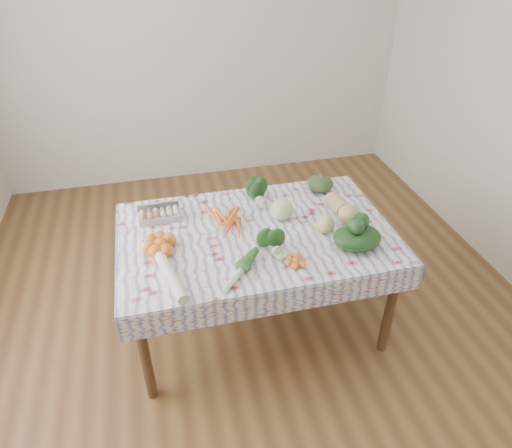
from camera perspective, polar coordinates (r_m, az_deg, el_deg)
name	(u,v)px	position (r m, az deg, el deg)	size (l,w,h in m)	color
ground	(256,320)	(3.28, 0.00, -11.86)	(4.50, 4.50, 0.00)	brown
wall_back	(198,38)	(4.58, -7.25, 22.05)	(4.00, 0.04, 2.80)	silver
dining_table	(256,243)	(2.83, 0.00, -2.36)	(1.60, 1.00, 0.75)	brown
tablecloth	(256,233)	(2.78, 0.00, -1.08)	(1.66, 1.06, 0.01)	white
egg_carton	(160,216)	(2.92, -11.92, 1.00)	(0.26, 0.11, 0.07)	#9E9F9A
carrot_bunch	(226,223)	(2.82, -3.75, 0.12)	(0.25, 0.23, 0.05)	orange
kale_bunch	(259,193)	(3.03, 0.42, 3.95)	(0.16, 0.14, 0.14)	#1D3C19
kabocha_squash	(320,183)	(3.20, 8.05, 5.07)	(0.18, 0.18, 0.12)	#364B24
cabbage	(282,210)	(2.86, 3.28, 1.81)	(0.14, 0.14, 0.14)	#B7D78B
butternut_squash	(343,207)	(2.94, 10.77, 2.06)	(0.13, 0.29, 0.13)	tan
orange_cluster	(160,244)	(2.66, -11.86, -2.47)	(0.26, 0.26, 0.09)	orange
broccoli	(273,244)	(2.59, 2.14, -2.51)	(0.14, 0.14, 0.11)	#1E4E18
mandarin_cluster	(296,260)	(2.53, 5.02, -4.54)	(0.15, 0.15, 0.05)	orange
grapefruit	(325,224)	(2.78, 8.64, -0.03)	(0.11, 0.11, 0.11)	#DCCA69
spinach_bag	(357,237)	(2.69, 12.52, -1.66)	(0.28, 0.23, 0.12)	#143313
daikon	(171,276)	(2.46, -10.62, -6.39)	(0.06, 0.06, 0.43)	silver
leek	(241,271)	(2.46, -1.91, -5.88)	(0.04, 0.04, 0.35)	silver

